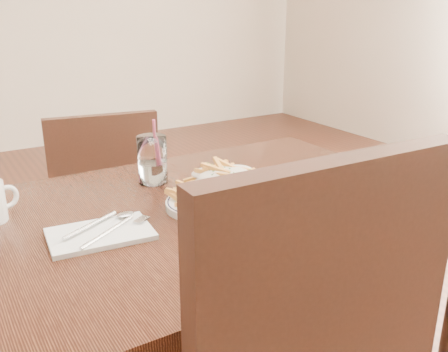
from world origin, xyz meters
TOP-DOWN VIEW (x-y plane):
  - table at (0.00, 0.00)m, footprint 1.20×0.80m
  - chair_far at (0.01, 0.79)m, footprint 0.45×0.45m
  - fries_plate at (0.06, -0.01)m, footprint 0.35×0.32m
  - loaded_fries at (0.06, -0.01)m, footprint 0.29×0.25m
  - napkin at (-0.25, -0.03)m, footprint 0.22×0.16m
  - cutlery at (-0.25, -0.02)m, footprint 0.20×0.17m
  - water_glass at (-0.02, 0.22)m, footprint 0.08×0.08m

SIDE VIEW (x-z plane):
  - chair_far at x=0.01m, z-range 0.06..0.90m
  - table at x=0.00m, z-range 0.30..1.05m
  - napkin at x=-0.25m, z-range 0.75..0.76m
  - fries_plate at x=0.06m, z-range 0.75..0.77m
  - cutlery at x=-0.25m, z-range 0.76..0.77m
  - water_glass at x=-0.02m, z-range 0.72..0.89m
  - loaded_fries at x=0.06m, z-range 0.77..0.85m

